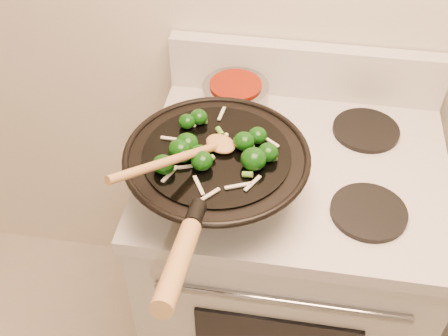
# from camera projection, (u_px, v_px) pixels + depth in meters

# --- Properties ---
(stove) EXTENTS (0.78, 0.67, 1.08)m
(stove) POSITION_uv_depth(u_px,v_px,m) (283.00, 265.00, 1.76)
(stove) COLOR silver
(stove) RESTS_ON ground
(wok) EXTENTS (0.43, 0.71, 0.27)m
(wok) POSITION_uv_depth(u_px,v_px,m) (216.00, 172.00, 1.29)
(wok) COLOR black
(wok) RESTS_ON stove
(stirfry) EXTENTS (0.27, 0.31, 0.05)m
(stirfry) POSITION_uv_depth(u_px,v_px,m) (210.00, 149.00, 1.24)
(stirfry) COLOR #0B3608
(stirfry) RESTS_ON wok
(wooden_spoon) EXTENTS (0.23, 0.30, 0.12)m
(wooden_spoon) POSITION_uv_depth(u_px,v_px,m) (192.00, 153.00, 1.20)
(wooden_spoon) COLOR #A97842
(wooden_spoon) RESTS_ON wok
(saucepan) EXTENTS (0.18, 0.29, 0.11)m
(saucepan) POSITION_uv_depth(u_px,v_px,m) (235.00, 100.00, 1.52)
(saucepan) COLOR gray
(saucepan) RESTS_ON stove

